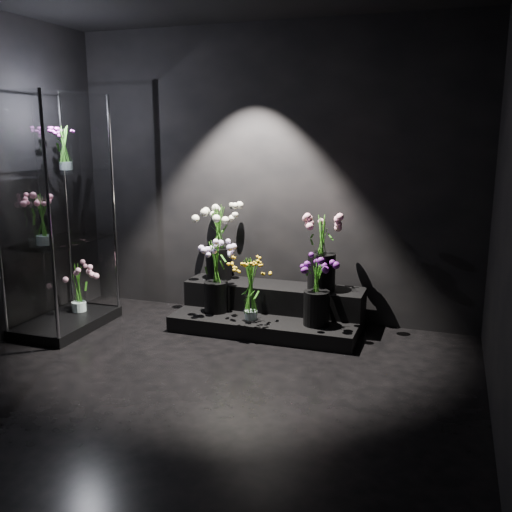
% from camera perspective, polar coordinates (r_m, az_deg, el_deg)
% --- Properties ---
extents(floor, '(4.00, 4.00, 0.00)m').
position_cam_1_polar(floor, '(4.09, -7.38, -14.11)').
color(floor, black).
rests_on(floor, ground).
extents(wall_back, '(4.00, 0.00, 4.00)m').
position_cam_1_polar(wall_back, '(5.53, 1.49, 8.09)').
color(wall_back, black).
rests_on(wall_back, floor).
extents(display_riser, '(1.72, 0.76, 0.38)m').
position_cam_1_polar(display_riser, '(5.42, 1.46, -5.42)').
color(display_riser, black).
rests_on(display_riser, floor).
extents(display_case, '(0.58, 0.97, 2.14)m').
position_cam_1_polar(display_case, '(5.46, -19.11, 3.89)').
color(display_case, black).
rests_on(display_case, floor).
extents(bouquet_orange_bells, '(0.25, 0.25, 0.57)m').
position_cam_1_polar(bouquet_orange_bells, '(5.12, -0.51, -3.24)').
color(bouquet_orange_bells, white).
rests_on(bouquet_orange_bells, display_riser).
extents(bouquet_lilac, '(0.42, 0.42, 0.67)m').
position_cam_1_polar(bouquet_lilac, '(5.33, -4.05, -1.55)').
color(bouquet_lilac, black).
rests_on(bouquet_lilac, display_riser).
extents(bouquet_purple, '(0.35, 0.35, 0.61)m').
position_cam_1_polar(bouquet_purple, '(4.99, 6.12, -3.05)').
color(bouquet_purple, black).
rests_on(bouquet_purple, display_riser).
extents(bouquet_cream_roses, '(0.48, 0.48, 0.75)m').
position_cam_1_polar(bouquet_cream_roses, '(5.58, -3.76, 2.05)').
color(bouquet_cream_roses, black).
rests_on(bouquet_cream_roses, display_riser).
extents(bouquet_pink_roses, '(0.39, 0.39, 0.69)m').
position_cam_1_polar(bouquet_pink_roses, '(5.22, 6.62, 0.87)').
color(bouquet_pink_roses, black).
rests_on(bouquet_pink_roses, display_riser).
extents(bouquet_case_pink, '(0.31, 0.31, 0.45)m').
position_cam_1_polar(bouquet_case_pink, '(5.31, -20.55, 3.53)').
color(bouquet_case_pink, white).
rests_on(bouquet_case_pink, display_case).
extents(bouquet_case_magenta, '(0.25, 0.25, 0.40)m').
position_cam_1_polar(bouquet_case_magenta, '(5.50, -18.58, 10.24)').
color(bouquet_case_magenta, white).
rests_on(bouquet_case_magenta, display_case).
extents(bouquet_case_base_pink, '(0.36, 0.36, 0.47)m').
position_cam_1_polar(bouquet_case_base_pink, '(5.77, -17.41, -2.93)').
color(bouquet_case_base_pink, white).
rests_on(bouquet_case_base_pink, display_case).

